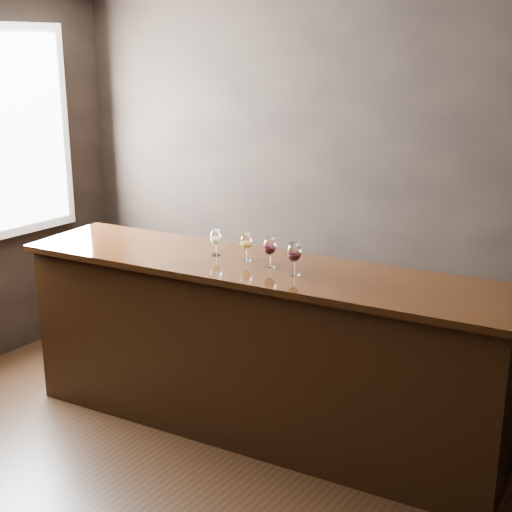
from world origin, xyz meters
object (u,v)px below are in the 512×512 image
Objects in this scene: glass_white at (215,238)px; glass_amber at (246,242)px; glass_red_b at (294,253)px; bar_counter at (259,352)px; glass_red_a at (270,247)px; back_bar_shelf at (356,338)px.

glass_amber reaches higher than glass_white.
glass_red_b reaches higher than glass_white.
glass_red_a is (0.07, 0.01, 0.70)m from bar_counter.
glass_red_b is at bearing -15.09° from bar_counter.
bar_counter is 0.70m from glass_amber.
glass_amber is 0.19m from glass_red_a.
back_bar_shelf is at bearing 57.31° from glass_amber.
glass_white is 0.92× the size of glass_red_a.
bar_counter is 1.20× the size of back_bar_shelf.
glass_white is 0.62m from glass_red_b.
glass_white is at bearing -173.97° from glass_amber.
back_bar_shelf is at bearing 70.94° from glass_red_a.
back_bar_shelf is at bearing 58.84° from bar_counter.
glass_red_b is at bearing -12.78° from glass_red_a.
glass_red_b is at bearing -4.27° from glass_white.
glass_red_b is (0.20, -0.05, 0.01)m from glass_red_a.
glass_red_a is at bearing -6.92° from glass_amber.
glass_red_b is (-0.04, -0.75, 0.78)m from back_bar_shelf.
back_bar_shelf is 13.37× the size of glass_red_b.
bar_counter is 15.98× the size of glass_red_b.
glass_red_a reaches higher than glass_white.
bar_counter is 0.76m from glass_red_b.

